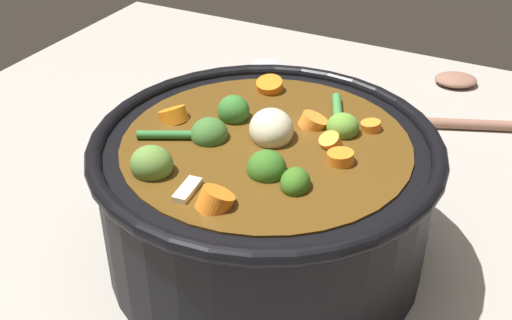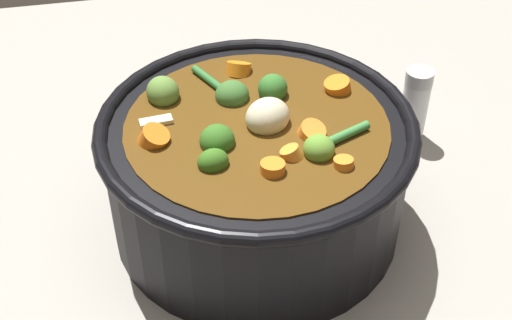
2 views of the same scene
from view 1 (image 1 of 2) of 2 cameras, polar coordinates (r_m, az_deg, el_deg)
The scene contains 4 objects.
ground_plane at distance 0.65m, azimuth 0.79°, elevation -8.21°, with size 1.10×1.10×0.00m, color #9E998E.
cooking_pot at distance 0.60m, azimuth 0.82°, elevation -3.14°, with size 0.32×0.32×0.16m.
wooden_spoon at distance 0.95m, azimuth 17.88°, elevation 5.01°, with size 0.21×0.22×0.02m.
salt_shaker at distance 0.82m, azimuth 0.80°, elevation 5.49°, with size 0.03×0.03×0.09m.
Camera 1 is at (-0.44, -0.21, 0.43)m, focal length 45.31 mm.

